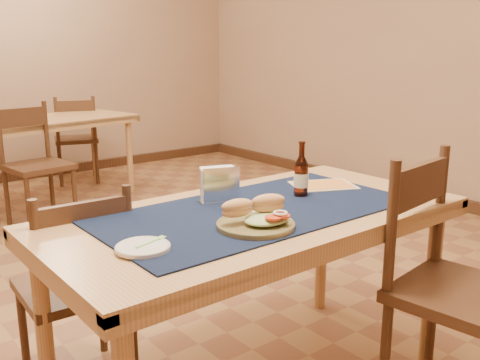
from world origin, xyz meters
TOP-DOWN VIEW (x-y plane):
  - room at (0.00, 0.00)m, footprint 6.04×7.04m
  - main_table at (0.00, -0.80)m, footprint 1.60×0.80m
  - placemat at (0.00, -0.80)m, footprint 1.20×0.60m
  - baseboard at (0.00, 0.00)m, footprint 6.00×7.00m
  - back_table at (0.35, 2.48)m, footprint 1.58×0.98m
  - chair_main_far at (-0.55, -0.36)m, footprint 0.41×0.41m
  - chair_main_near at (0.47, -1.35)m, footprint 0.51×0.51m
  - chair_back_near at (0.03, 1.88)m, footprint 0.49×0.49m
  - chair_back_far at (0.81, 2.99)m, footprint 0.52×0.52m
  - sandwich_plate at (-0.13, -0.96)m, footprint 0.27×0.27m
  - side_plate at (-0.53, -0.90)m, footprint 0.17×0.17m
  - fork at (-0.49, -0.89)m, footprint 0.12×0.05m
  - beer_bottle at (0.27, -0.76)m, footprint 0.06×0.06m
  - napkin_holder at (-0.04, -0.63)m, footprint 0.17×0.11m
  - menu_card at (0.46, -0.71)m, footprint 0.33×0.29m

SIDE VIEW (x-z plane):
  - baseboard at x=0.00m, z-range 0.00..0.10m
  - chair_main_far at x=-0.55m, z-range 0.02..0.87m
  - chair_back_far at x=0.81m, z-range 0.02..0.91m
  - chair_back_near at x=0.03m, z-range 0.02..0.96m
  - chair_main_near at x=0.47m, z-range 0.02..1.00m
  - main_table at x=0.00m, z-range 0.29..1.04m
  - back_table at x=0.35m, z-range 0.29..1.04m
  - placemat at x=0.00m, z-range 0.75..0.76m
  - menu_card at x=0.46m, z-range 0.76..0.76m
  - side_plate at x=-0.53m, z-range 0.76..0.77m
  - fork at x=-0.49m, z-range 0.77..0.77m
  - sandwich_plate at x=-0.13m, z-range 0.73..0.83m
  - napkin_holder at x=-0.04m, z-range 0.75..0.89m
  - beer_bottle at x=0.27m, z-range 0.73..0.95m
  - room at x=0.00m, z-range -0.02..2.82m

